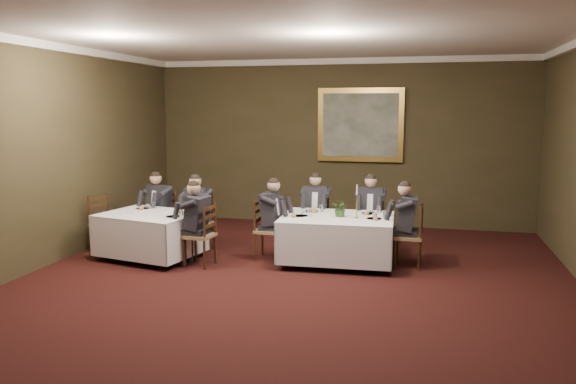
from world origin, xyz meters
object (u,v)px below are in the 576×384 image
at_px(table_second, 151,232).
at_px(chair_sec_backright, 199,234).
at_px(table_main, 337,236).
at_px(chair_sec_backleft, 161,230).
at_px(chair_main_backleft, 316,232).
at_px(candlestick, 357,206).
at_px(diner_sec_backleft, 160,218).
at_px(centerpiece, 341,208).
at_px(diner_main_endleft, 269,229).
at_px(chair_main_endright, 409,249).
at_px(diner_main_endright, 408,235).
at_px(painting, 360,125).
at_px(diner_sec_backright, 199,222).
at_px(diner_sec_endright, 199,234).
at_px(chair_main_backright, 370,234).
at_px(chair_sec_endright, 200,248).
at_px(chair_main_endleft, 268,242).
at_px(diner_main_backright, 370,222).
at_px(diner_main_backleft, 316,220).
at_px(chair_sec_endleft, 106,236).

relative_size(table_second, chair_sec_backright, 1.77).
distance_m(table_main, chair_sec_backleft, 3.32).
xyz_separation_m(chair_main_backleft, candlestick, (0.83, -0.96, 0.68)).
xyz_separation_m(diner_sec_backleft, centerpiece, (3.35, -0.39, 0.40)).
bearing_deg(diner_main_endleft, chair_main_backleft, 148.70).
relative_size(chair_main_endright, centerpiece, 3.41).
relative_size(diner_main_endright, chair_sec_backright, 1.35).
bearing_deg(painting, chair_main_backleft, -103.76).
bearing_deg(diner_sec_backright, chair_main_backleft, -153.65).
distance_m(diner_sec_endright, painting, 4.54).
distance_m(chair_main_endright, chair_sec_backright, 3.62).
distance_m(chair_main_backright, chair_sec_endright, 3.00).
relative_size(table_main, candlestick, 3.37).
bearing_deg(chair_main_endleft, chair_sec_backleft, -100.25).
height_order(table_main, centerpiece, centerpiece).
distance_m(diner_main_endleft, diner_sec_backright, 1.38).
xyz_separation_m(diner_main_backright, candlestick, (-0.13, -0.99, 0.45)).
height_order(diner_main_endright, diner_sec_backleft, same).
height_order(table_second, chair_sec_backleft, chair_sec_backleft).
xyz_separation_m(diner_main_endleft, diner_sec_backright, (-1.35, 0.26, 0.00)).
height_order(chair_main_backright, diner_sec_backleft, diner_sec_backleft).
relative_size(chair_main_endright, diner_sec_backleft, 0.74).
bearing_deg(centerpiece, chair_main_backright, 67.65).
relative_size(diner_sec_endright, candlestick, 2.45).
height_order(table_second, chair_main_endleft, chair_main_endleft).
relative_size(diner_main_backleft, diner_main_endright, 1.00).
bearing_deg(chair_main_backright, chair_main_endright, 127.91).
distance_m(chair_main_backright, diner_sec_backleft, 3.79).
bearing_deg(chair_main_backleft, chair_sec_backright, 17.33).
relative_size(chair_main_backleft, centerpiece, 3.41).
relative_size(diner_main_endright, diner_sec_endright, 1.00).
distance_m(chair_sec_endleft, candlestick, 4.38).
bearing_deg(chair_main_endleft, diner_sec_endright, -55.66).
distance_m(chair_sec_backright, painting, 4.17).
bearing_deg(diner_sec_backright, table_second, 57.28).
height_order(chair_main_endleft, chair_sec_backleft, same).
bearing_deg(diner_main_endright, painting, 22.13).
bearing_deg(chair_main_backright, chair_sec_endright, 32.80).
relative_size(table_second, diner_sec_endright, 1.32).
height_order(chair_main_backright, chair_sec_endleft, same).
bearing_deg(chair_main_endleft, chair_sec_backright, -100.09).
relative_size(diner_main_backleft, diner_main_backright, 1.00).
distance_m(table_main, table_second, 3.08).
xyz_separation_m(chair_sec_backright, painting, (2.48, 2.80, 1.85)).
xyz_separation_m(diner_main_backleft, diner_sec_endright, (-1.58, -1.56, 0.00)).
relative_size(chair_main_backleft, diner_sec_endright, 0.74).
height_order(diner_main_backleft, diner_sec_backleft, same).
distance_m(chair_sec_backright, chair_sec_endright, 0.98).
bearing_deg(diner_main_endright, diner_main_backright, 38.97).
distance_m(diner_main_backleft, chair_main_endleft, 1.14).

